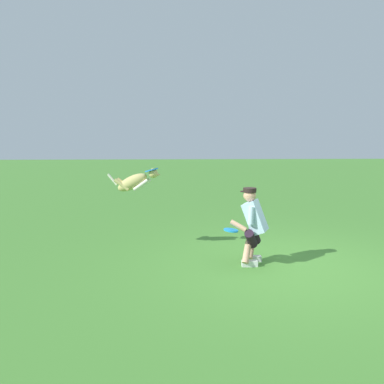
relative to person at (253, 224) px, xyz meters
The scene contains 5 objects.
ground_plane 0.93m from the person, 163.89° to the left, with size 60.00×60.00×0.00m, color #448030.
person is the anchor object (origin of this frame).
dog 2.35m from the person, 26.18° to the right, with size 1.02×0.36×0.53m.
frisbee_flying 2.13m from the person, 28.78° to the right, with size 0.25×0.25×0.02m, color #2782E3.
frisbee_held 0.40m from the person, 13.17° to the left, with size 0.24×0.24×0.02m, color #1B8DE4.
Camera 1 is at (1.88, 6.19, 2.15)m, focal length 36.82 mm.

